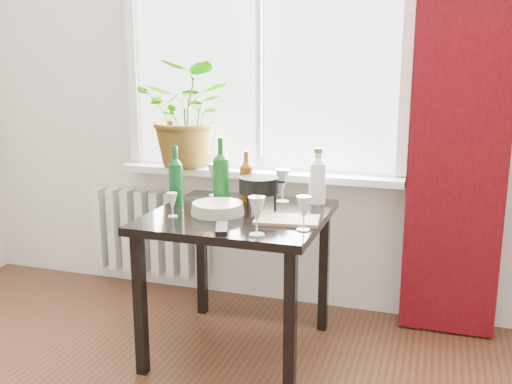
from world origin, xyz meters
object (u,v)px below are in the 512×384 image
(fondue_pot, at_px, (259,192))
(tv_remote, at_px, (222,228))
(wine_bottle_right, at_px, (221,171))
(wineglass_far_right, at_px, (304,213))
(table, at_px, (239,230))
(bottle_amber, at_px, (246,176))
(wineglass_front_right, at_px, (257,216))
(wineglass_back_center, at_px, (283,185))
(wineglass_back_left, at_px, (215,180))
(plate_stack, at_px, (218,208))
(cutting_board, at_px, (287,220))
(cleaning_bottle, at_px, (318,175))
(wineglass_front_left, at_px, (172,205))
(potted_plant, at_px, (189,114))
(radiator, at_px, (150,232))
(wine_bottle_left, at_px, (176,175))

(fondue_pot, height_order, tv_remote, fondue_pot)
(wine_bottle_right, bearing_deg, wineglass_far_right, -32.19)
(table, relative_size, bottle_amber, 3.05)
(wineglass_far_right, bearing_deg, wineglass_front_right, -141.64)
(wine_bottle_right, bearing_deg, wineglass_back_center, 29.03)
(bottle_amber, bearing_deg, wineglass_back_left, 162.99)
(plate_stack, height_order, fondue_pot, fondue_pot)
(cutting_board, bearing_deg, cleaning_bottle, 81.79)
(wineglass_front_left, relative_size, plate_stack, 0.46)
(cleaning_bottle, relative_size, wineglass_back_left, 1.59)
(plate_stack, relative_size, cutting_board, 0.89)
(wine_bottle_right, height_order, wineglass_far_right, wine_bottle_right)
(potted_plant, bearing_deg, radiator, 172.93)
(wine_bottle_right, xyz_separation_m, plate_stack, (0.05, -0.18, -0.15))
(wineglass_front_right, bearing_deg, plate_stack, 136.34)
(table, distance_m, potted_plant, 0.95)
(table, xyz_separation_m, wineglass_back_center, (0.15, 0.28, 0.18))
(wineglass_far_right, height_order, fondue_pot, same)
(wine_bottle_left, relative_size, cutting_board, 1.06)
(wine_bottle_left, bearing_deg, wineglass_front_left, -68.22)
(wineglass_front_right, bearing_deg, table, 121.11)
(wine_bottle_left, height_order, wineglass_front_right, wine_bottle_left)
(wine_bottle_right, bearing_deg, cleaning_bottle, 21.92)
(radiator, xyz_separation_m, table, (0.85, -0.63, 0.27))
(wineglass_front_right, height_order, wineglass_back_center, wineglass_back_center)
(potted_plant, bearing_deg, wineglass_front_left, -71.74)
(cleaning_bottle, height_order, wineglass_front_right, cleaning_bottle)
(bottle_amber, bearing_deg, plate_stack, -98.72)
(bottle_amber, distance_m, wineglass_front_left, 0.48)
(tv_remote, bearing_deg, potted_plant, 102.12)
(wineglass_front_left, bearing_deg, wineglass_back_center, 47.78)
(bottle_amber, bearing_deg, tv_remote, -82.18)
(wine_bottle_right, distance_m, bottle_amber, 0.16)
(wine_bottle_right, xyz_separation_m, cleaning_bottle, (0.47, 0.19, -0.03))
(cleaning_bottle, bearing_deg, wineglass_back_left, -178.92)
(wine_bottle_right, relative_size, tv_remote, 2.14)
(wineglass_back_center, bearing_deg, potted_plant, 155.62)
(bottle_amber, relative_size, wineglass_back_center, 1.52)
(fondue_pot, xyz_separation_m, cutting_board, (0.21, -0.22, -0.07))
(cutting_board, bearing_deg, wine_bottle_right, 152.83)
(tv_remote, bearing_deg, plate_stack, 95.87)
(wineglass_back_center, bearing_deg, wineglass_back_left, 177.32)
(wine_bottle_left, distance_m, wine_bottle_right, 0.24)
(bottle_amber, bearing_deg, cutting_board, -46.14)
(potted_plant, distance_m, wineglass_back_left, 0.52)
(wine_bottle_left, bearing_deg, radiator, 130.31)
(wineglass_back_center, relative_size, plate_stack, 0.70)
(cleaning_bottle, height_order, wineglass_back_center, cleaning_bottle)
(wine_bottle_right, xyz_separation_m, wineglass_back_center, (0.29, 0.16, -0.09))
(wine_bottle_right, relative_size, plate_stack, 1.38)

